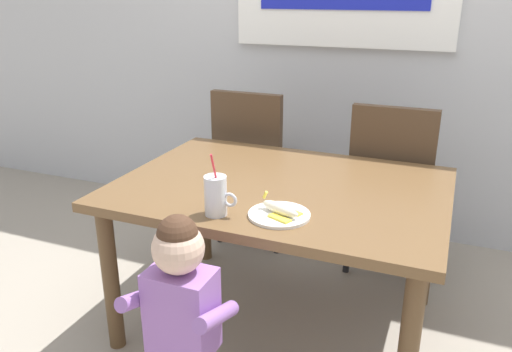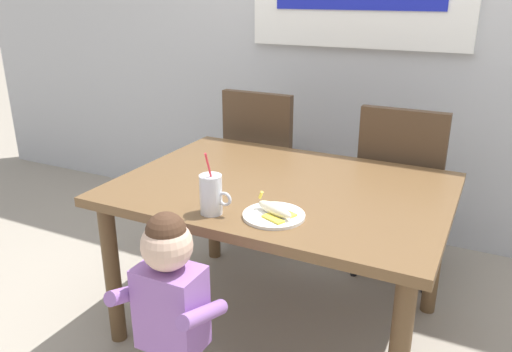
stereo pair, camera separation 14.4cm
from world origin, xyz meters
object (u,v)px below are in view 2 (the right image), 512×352
dining_chair_left (266,159)px  peeled_banana (275,210)px  milk_cup (211,197)px  dining_chair_right (402,184)px  dining_table (282,203)px  toddler_standing (170,298)px  snack_plate (274,215)px

dining_chair_left → peeled_banana: dining_chair_left is taller
milk_cup → peeled_banana: (0.23, 0.07, -0.04)m
dining_chair_right → milk_cup: bearing=64.9°
dining_table → dining_chair_right: bearing=60.7°
peeled_banana → milk_cup: bearing=-163.5°
dining_table → toddler_standing: bearing=-98.3°
dining_chair_left → dining_chair_right: bearing=175.8°
snack_plate → dining_chair_right: bearing=74.3°
dining_table → toddler_standing: toddler_standing is taller
dining_chair_left → milk_cup: (0.31, -1.13, 0.23)m
dining_chair_right → peeled_banana: size_ratio=5.52×
dining_table → dining_chair_left: size_ratio=1.44×
toddler_standing → milk_cup: size_ratio=3.38×
toddler_standing → snack_plate: 0.47m
dining_table → peeled_banana: (0.11, -0.32, 0.12)m
snack_plate → peeled_banana: peeled_banana is taller
milk_cup → peeled_banana: bearing=16.5°
dining_chair_right → snack_plate: 1.05m
dining_chair_right → toddler_standing: 1.46m
snack_plate → peeled_banana: 0.03m
snack_plate → peeled_banana: size_ratio=1.32×
peeled_banana → toddler_standing: bearing=-119.3°
peeled_banana → dining_table: bearing=108.9°
dining_table → dining_chair_left: 0.87m
dining_chair_right → toddler_standing: (-0.48, -1.38, -0.02)m
milk_cup → peeled_banana: size_ratio=1.43×
dining_table → peeled_banana: 0.36m
dining_chair_right → milk_cup: size_ratio=3.87×
dining_table → toddler_standing: size_ratio=1.65×
dining_chair_right → peeled_banana: 1.06m
dining_table → dining_chair_left: (-0.43, 0.74, -0.08)m
dining_table → snack_plate: bearing=-71.8°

